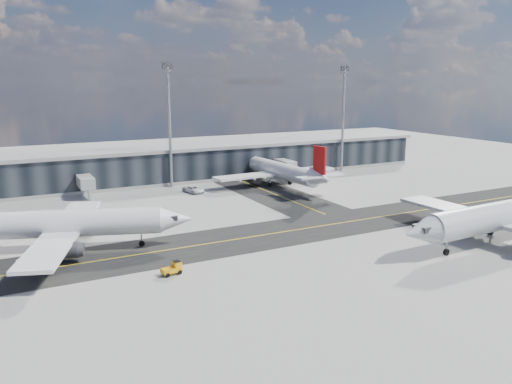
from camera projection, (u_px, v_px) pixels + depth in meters
ground at (268, 243)px, 77.80m from camera, size 300.00×300.00×0.00m
taxiway_lanes at (258, 223)px, 88.87m from camera, size 180.00×63.00×0.03m
terminal_concourse at (163, 166)px, 124.60m from camera, size 152.00×19.80×8.80m
floodlight_masts at (169, 121)px, 116.08m from camera, size 102.50×0.70×28.90m
airliner_af at (52, 224)px, 73.70m from camera, size 39.77×34.34×12.10m
airliner_redtail at (280, 170)px, 120.21m from camera, size 32.49×38.12×11.30m
airliner_near at (510, 214)px, 78.03m from camera, size 44.25×37.67×13.13m
baggage_tug at (173, 268)px, 65.06m from camera, size 2.82×1.75×1.66m
service_van at (194, 189)px, 112.97m from camera, size 4.20×6.17×1.57m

